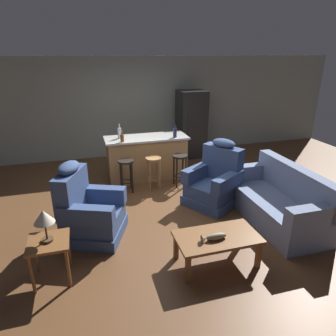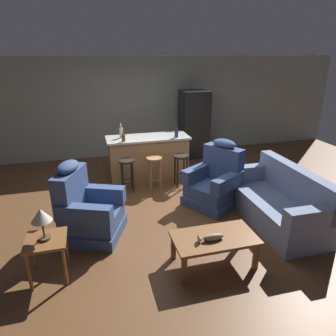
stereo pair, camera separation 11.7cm
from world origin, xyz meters
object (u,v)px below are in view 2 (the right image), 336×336
(recliner_near_island, at_px, (215,182))
(bar_stool_right, at_px, (181,165))
(couch, at_px, (279,203))
(refrigerator, at_px, (194,124))
(kitchen_island, at_px, (148,157))
(bottle_tall_green, at_px, (123,138))
(recliner_near_lamp, at_px, (87,210))
(coffee_table, at_px, (214,240))
(bar_stool_left, at_px, (127,170))
(table_lamp, at_px, (41,217))
(bottle_short_amber, at_px, (121,132))
(bar_stool_middle, at_px, (155,167))
(bottle_wine_dark, at_px, (176,132))
(fish_figurine, at_px, (211,238))
(end_table, at_px, (47,246))

(recliner_near_island, bearing_deg, bar_stool_right, -99.61)
(couch, distance_m, refrigerator, 3.70)
(kitchen_island, relative_size, bottle_tall_green, 8.13)
(recliner_near_lamp, height_order, kitchen_island, recliner_near_lamp)
(couch, bearing_deg, coffee_table, 27.08)
(recliner_near_lamp, bearing_deg, bar_stool_left, 82.97)
(bar_stool_left, xyz_separation_m, bottle_tall_green, (0.01, 0.39, 0.56))
(bar_stool_left, bearing_deg, bar_stool_right, 0.00)
(table_lamp, bearing_deg, bottle_short_amber, 66.59)
(coffee_table, relative_size, refrigerator, 0.62)
(bar_stool_middle, distance_m, bottle_wine_dark, 0.93)
(couch, distance_m, bottle_wine_dark, 2.61)
(kitchen_island, distance_m, bottle_wine_dark, 0.85)
(recliner_near_island, bearing_deg, kitchen_island, -90.37)
(fish_figurine, relative_size, bottle_short_amber, 1.10)
(recliner_near_island, bearing_deg, recliner_near_lamp, -19.73)
(bottle_short_amber, bearing_deg, bottle_wine_dark, -13.27)
(coffee_table, bearing_deg, bottle_tall_green, 105.07)
(fish_figurine, relative_size, bottle_tall_green, 1.54)
(fish_figurine, height_order, couch, couch)
(fish_figurine, height_order, bar_stool_middle, bar_stool_middle)
(recliner_near_lamp, xyz_separation_m, kitchen_island, (1.36, 2.05, 0.06))
(end_table, relative_size, bar_stool_left, 0.82)
(couch, bearing_deg, bottle_tall_green, -43.94)
(bottle_wine_dark, bearing_deg, end_table, -132.06)
(table_lamp, bearing_deg, bar_stool_middle, 50.72)
(couch, bearing_deg, fish_figurine, 27.93)
(bottle_tall_green, relative_size, bottle_short_amber, 0.72)
(recliner_near_lamp, xyz_separation_m, refrigerator, (2.86, 3.25, 0.46))
(fish_figurine, xyz_separation_m, couch, (1.55, 0.80, -0.12))
(refrigerator, xyz_separation_m, bottle_short_amber, (-2.06, -1.13, 0.19))
(bar_stool_right, distance_m, bottle_short_amber, 1.46)
(recliner_near_island, height_order, bar_stool_right, recliner_near_island)
(coffee_table, distance_m, bottle_tall_green, 3.13)
(end_table, distance_m, bottle_wine_dark, 3.69)
(end_table, relative_size, table_lamp, 1.37)
(fish_figurine, xyz_separation_m, recliner_near_island, (0.79, 1.69, -0.04))
(table_lamp, height_order, bar_stool_middle, table_lamp)
(recliner_near_island, height_order, table_lamp, recliner_near_island)
(bar_stool_middle, bearing_deg, couch, -47.09)
(bar_stool_middle, bearing_deg, recliner_near_island, -44.67)
(couch, relative_size, kitchen_island, 1.06)
(bar_stool_left, bearing_deg, kitchen_island, 48.30)
(recliner_near_lamp, bearing_deg, coffee_table, -13.03)
(refrigerator, xyz_separation_m, bottle_wine_dark, (-0.90, -1.40, 0.18))
(end_table, xyz_separation_m, bar_stool_right, (2.42, 2.28, 0.01))
(couch, height_order, bottle_wine_dark, bottle_wine_dark)
(recliner_near_island, bearing_deg, bar_stool_left, -63.31)
(table_lamp, bearing_deg, coffee_table, -7.77)
(refrigerator, bearing_deg, fish_figurine, -106.72)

